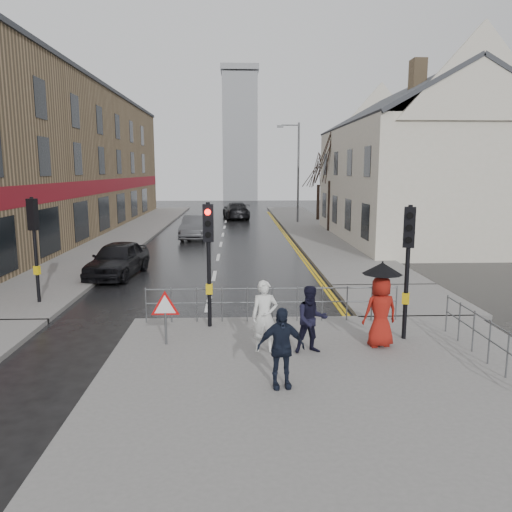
{
  "coord_description": "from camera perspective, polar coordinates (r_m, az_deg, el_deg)",
  "views": [
    {
      "loc": [
        0.96,
        -13.03,
        4.37
      ],
      "look_at": [
        1.63,
        4.21,
        1.4
      ],
      "focal_mm": 35.0,
      "sensor_mm": 36.0,
      "label": 1
    }
  ],
  "objects": [
    {
      "name": "car_mid",
      "position": [
        32.53,
        -6.89,
        3.3
      ],
      "size": [
        1.84,
        4.59,
        1.48
      ],
      "primitive_type": "imported",
      "rotation": [
        0.0,
        0.0,
        -0.06
      ],
      "color": "#404245",
      "rests_on": "ground"
    },
    {
      "name": "pedestrian_d",
      "position": [
        9.92,
        2.85,
        -10.42
      ],
      "size": [
        0.99,
        0.5,
        1.62
      ],
      "primitive_type": "imported",
      "rotation": [
        0.0,
        0.0,
        0.12
      ],
      "color": "black",
      "rests_on": "near_pavement"
    },
    {
      "name": "left_pavement",
      "position": [
        37.04,
        -13.83,
        2.83
      ],
      "size": [
        4.0,
        44.0,
        0.14
      ],
      "primitive_type": "cube",
      "color": "#605E5B",
      "rests_on": "ground"
    },
    {
      "name": "pedestrian_a",
      "position": [
        11.79,
        0.98,
        -6.91
      ],
      "size": [
        0.63,
        0.42,
        1.7
      ],
      "primitive_type": "imported",
      "rotation": [
        0.0,
        0.0,
        0.02
      ],
      "color": "silver",
      "rests_on": "near_pavement"
    },
    {
      "name": "street_lamp",
      "position": [
        41.32,
        4.61,
        10.21
      ],
      "size": [
        1.83,
        0.25,
        8.0
      ],
      "color": "#595B5E",
      "rests_on": "right_pavement"
    },
    {
      "name": "guard_railing_side",
      "position": [
        12.2,
        25.18,
        -7.99
      ],
      "size": [
        0.04,
        4.54,
        1.0
      ],
      "color": "#595B5E",
      "rests_on": "near_pavement"
    },
    {
      "name": "ground",
      "position": [
        13.78,
        -6.17,
        -8.78
      ],
      "size": [
        120.0,
        120.0,
        0.0
      ],
      "primitive_type": "plane",
      "color": "black",
      "rests_on": "ground"
    },
    {
      "name": "tree_near",
      "position": [
        35.64,
        8.51,
        10.91
      ],
      "size": [
        2.4,
        2.4,
        6.58
      ],
      "color": "#32221B",
      "rests_on": "right_pavement"
    },
    {
      "name": "car_far",
      "position": [
        45.4,
        -2.3,
        5.21
      ],
      "size": [
        2.66,
        5.42,
        1.52
      ],
      "primitive_type": "imported",
      "rotation": [
        0.0,
        0.0,
        3.25
      ],
      "color": "black",
      "rests_on": "ground"
    },
    {
      "name": "building_right_cream",
      "position": [
        32.94,
        17.65,
        10.04
      ],
      "size": [
        9.0,
        16.4,
        10.1
      ],
      "color": "beige",
      "rests_on": "ground"
    },
    {
      "name": "church_tower",
      "position": [
        75.17,
        -1.85,
        13.31
      ],
      "size": [
        5.0,
        5.0,
        18.0
      ],
      "primitive_type": "cube",
      "color": "gray",
      "rests_on": "ground"
    },
    {
      "name": "pedestrian_with_umbrella",
      "position": [
        12.4,
        14.09,
        -5.04
      ],
      "size": [
        0.96,
        0.96,
        2.07
      ],
      "color": "maroon",
      "rests_on": "near_pavement"
    },
    {
      "name": "right_pavement",
      "position": [
        38.67,
        6.05,
        3.34
      ],
      "size": [
        4.0,
        40.0,
        0.14
      ],
      "primitive_type": "cube",
      "color": "#605E5B",
      "rests_on": "ground"
    },
    {
      "name": "pavement_bridge_right",
      "position": [
        17.5,
        16.38,
        -4.86
      ],
      "size": [
        4.0,
        4.2,
        0.14
      ],
      "primitive_type": "cube",
      "color": "#605E5B",
      "rests_on": "ground"
    },
    {
      "name": "warning_sign",
      "position": [
        12.41,
        -10.35,
        -5.96
      ],
      "size": [
        0.8,
        0.07,
        1.35
      ],
      "color": "#595B5E",
      "rests_on": "near_pavement"
    },
    {
      "name": "traffic_signal_near_left",
      "position": [
        13.38,
        -5.45,
        1.51
      ],
      "size": [
        0.28,
        0.27,
        3.4
      ],
      "color": "black",
      "rests_on": "near_pavement"
    },
    {
      "name": "pedestrian_b",
      "position": [
        11.78,
        6.35,
        -7.24
      ],
      "size": [
        0.85,
        0.71,
        1.6
      ],
      "primitive_type": "imported",
      "rotation": [
        0.0,
        0.0,
        0.14
      ],
      "color": "black",
      "rests_on": "near_pavement"
    },
    {
      "name": "traffic_signal_near_right",
      "position": [
        12.89,
        17.01,
        0.81
      ],
      "size": [
        0.34,
        0.33,
        3.4
      ],
      "color": "black",
      "rests_on": "near_pavement"
    },
    {
      "name": "near_pavement",
      "position": [
        10.65,
        9.31,
        -14.18
      ],
      "size": [
        10.0,
        9.0,
        0.14
      ],
      "primitive_type": "cube",
      "color": "#605E5B",
      "rests_on": "ground"
    },
    {
      "name": "building_left_terrace",
      "position": [
        37.35,
        -22.88,
        9.99
      ],
      "size": [
        8.0,
        42.0,
        10.0
      ],
      "primitive_type": "cube",
      "color": "#8C7250",
      "rests_on": "ground"
    },
    {
      "name": "traffic_signal_far_left",
      "position": [
        17.39,
        -24.03,
        2.61
      ],
      "size": [
        0.34,
        0.33,
        3.4
      ],
      "color": "black",
      "rests_on": "left_pavement"
    },
    {
      "name": "guard_railing_front",
      "position": [
        14.11,
        1.88,
        -4.64
      ],
      "size": [
        7.14,
        0.04,
        1.0
      ],
      "color": "#595B5E",
      "rests_on": "near_pavement"
    },
    {
      "name": "car_parked",
      "position": [
        21.47,
        -15.54,
        -0.35
      ],
      "size": [
        2.23,
        4.46,
        1.46
      ],
      "primitive_type": "imported",
      "rotation": [
        0.0,
        0.0,
        -0.12
      ],
      "color": "black",
      "rests_on": "ground"
    },
    {
      "name": "tree_far",
      "position": [
        43.6,
        7.18,
        9.77
      ],
      "size": [
        2.4,
        2.4,
        5.64
      ],
      "color": "#32221B",
      "rests_on": "right_pavement"
    }
  ]
}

